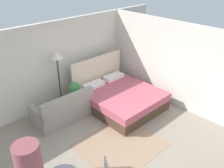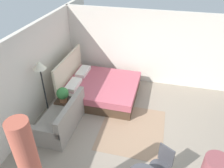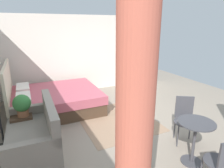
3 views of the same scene
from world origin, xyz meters
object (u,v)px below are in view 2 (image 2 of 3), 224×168
vase (65,94)px  floor_lamp (40,70)px  nightstand (65,105)px  potted_plant (63,94)px  bed (100,88)px  cafe_chair_near_window (163,162)px  couch (62,119)px

vase → floor_lamp: bearing=144.7°
nightstand → potted_plant: (-0.10, -0.04, 0.48)m
potted_plant → floor_lamp: (-0.24, 0.39, 0.85)m
nightstand → potted_plant: bearing=-156.0°
nightstand → vase: vase is taller
vase → floor_lamp: floor_lamp is taller
potted_plant → vase: bearing=15.7°
bed → cafe_chair_near_window: size_ratio=2.51×
bed → cafe_chair_near_window: bearing=-140.7°
couch → potted_plant: 0.70m
potted_plant → cafe_chair_near_window: 3.21m
bed → cafe_chair_near_window: (-2.57, -2.10, 0.23)m
bed → vase: bearing=137.5°
bed → nightstand: size_ratio=4.58×
nightstand → cafe_chair_near_window: 3.31m
bed → floor_lamp: (-1.34, 1.13, 1.25)m
couch → bed: bearing=-19.5°
potted_plant → couch: bearing=-163.2°
vase → cafe_chair_near_window: bearing=-120.2°
bed → potted_plant: (-1.10, 0.74, 0.40)m
bed → couch: (-1.64, 0.58, -0.02)m
floor_lamp → potted_plant: bearing=-58.0°
couch → potted_plant: potted_plant is taller
floor_lamp → cafe_chair_near_window: (-1.23, -3.24, -1.02)m
couch → nightstand: bearing=18.0°
nightstand → cafe_chair_near_window: cafe_chair_near_window is taller
couch → potted_plant: size_ratio=3.57×
nightstand → floor_lamp: size_ratio=0.27×
couch → vase: couch is taller
bed → couch: bed is taller
nightstand → vase: size_ratio=2.69×
nightstand → cafe_chair_near_window: (-1.57, -2.89, 0.30)m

